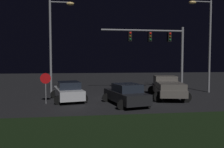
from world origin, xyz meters
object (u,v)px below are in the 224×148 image
object	(u,v)px
car_sedan_far	(68,91)
stop_sign	(46,82)
traffic_signal_gantry	(159,43)
street_lamp_right	(206,36)
street_lamp_left	(55,37)
car_sedan	(126,94)
pickup_truck	(167,86)

from	to	relation	value
car_sedan_far	stop_sign	bearing A→B (deg)	113.77
traffic_signal_gantry	street_lamp_right	bearing A→B (deg)	-10.59
street_lamp_left	stop_sign	world-z (taller)	street_lamp_left
car_sedan	stop_sign	bearing A→B (deg)	65.83
traffic_signal_gantry	street_lamp_right	world-z (taller)	street_lamp_right
traffic_signal_gantry	car_sedan	bearing A→B (deg)	-127.21
car_sedan_far	pickup_truck	bearing A→B (deg)	-100.49
traffic_signal_gantry	street_lamp_left	size ratio (longest dim) A/B	0.97
street_lamp_right	stop_sign	world-z (taller)	street_lamp_right
street_lamp_right	car_sedan	bearing A→B (deg)	-150.40
car_sedan	street_lamp_left	xyz separation A→B (m)	(-5.49, 5.48, 4.59)
pickup_truck	stop_sign	xyz separation A→B (m)	(-9.76, -1.40, 0.56)
traffic_signal_gantry	stop_sign	distance (m)	11.76
car_sedan	traffic_signal_gantry	size ratio (longest dim) A/B	0.56
traffic_signal_gantry	stop_sign	xyz separation A→B (m)	(-10.21, -4.79, -3.34)
street_lamp_right	stop_sign	distance (m)	15.72
car_sedan_far	stop_sign	xyz separation A→B (m)	(-1.54, -1.13, 0.82)
pickup_truck	street_lamp_left	size ratio (longest dim) A/B	0.66
car_sedan	street_lamp_right	size ratio (longest dim) A/B	0.52
pickup_truck	car_sedan_far	size ratio (longest dim) A/B	1.21
car_sedan_far	car_sedan	bearing A→B (deg)	-131.01
street_lamp_left	stop_sign	xyz separation A→B (m)	(-0.21, -4.34, -3.77)
pickup_truck	car_sedan	world-z (taller)	pickup_truck
car_sedan	stop_sign	world-z (taller)	stop_sign
car_sedan	street_lamp_left	size ratio (longest dim) A/B	0.55
street_lamp_left	street_lamp_right	xyz separation A→B (m)	(14.47, -0.39, 0.23)
car_sedan_far	traffic_signal_gantry	world-z (taller)	traffic_signal_gantry
pickup_truck	street_lamp_right	distance (m)	7.18
street_lamp_left	street_lamp_right	size ratio (longest dim) A/B	0.95
traffic_signal_gantry	stop_sign	bearing A→B (deg)	-154.88
pickup_truck	traffic_signal_gantry	distance (m)	5.18
street_lamp_left	stop_sign	distance (m)	5.75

